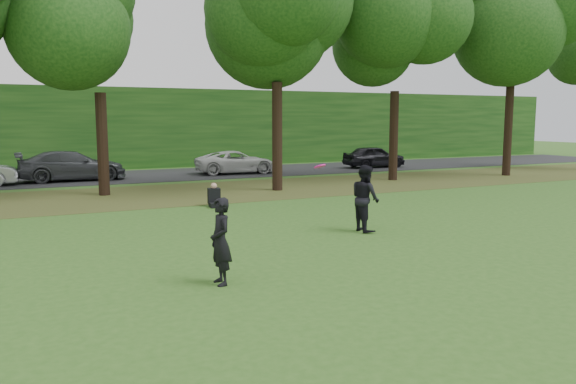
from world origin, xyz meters
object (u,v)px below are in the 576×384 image
object	(u,v)px
frisbee	(320,166)
seated_person	(214,198)
player_right	(365,198)
player_left	(221,241)

from	to	relation	value
frisbee	seated_person	world-z (taller)	frisbee
seated_person	frisbee	bearing A→B (deg)	-81.58
player_right	seated_person	world-z (taller)	player_right
player_left	frisbee	size ratio (longest dim) A/B	4.31
frisbee	seated_person	bearing A→B (deg)	90.02
player_right	frisbee	distance (m)	3.07
frisbee	seated_person	xyz separation A→B (m)	(-0.00, 7.67, -1.70)
player_left	player_right	world-z (taller)	player_right
player_right	frisbee	bearing A→B (deg)	129.18
frisbee	player_left	bearing A→B (deg)	-153.81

